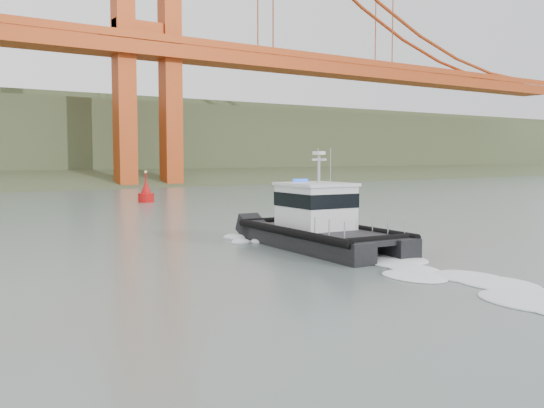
% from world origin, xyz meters
% --- Properties ---
extents(ground, '(400.00, 400.00, 0.00)m').
position_xyz_m(ground, '(0.00, 0.00, 0.00)').
color(ground, slate).
rests_on(ground, ground).
extents(patrol_boat, '(4.94, 11.51, 5.45)m').
position_xyz_m(patrol_boat, '(2.98, 7.18, 1.36)').
color(patrol_boat, black).
rests_on(patrol_boat, ground).
extents(nav_buoy, '(1.75, 1.75, 3.65)m').
position_xyz_m(nav_buoy, '(8.27, 43.67, 0.96)').
color(nav_buoy, '#B90C0C').
rests_on(nav_buoy, ground).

